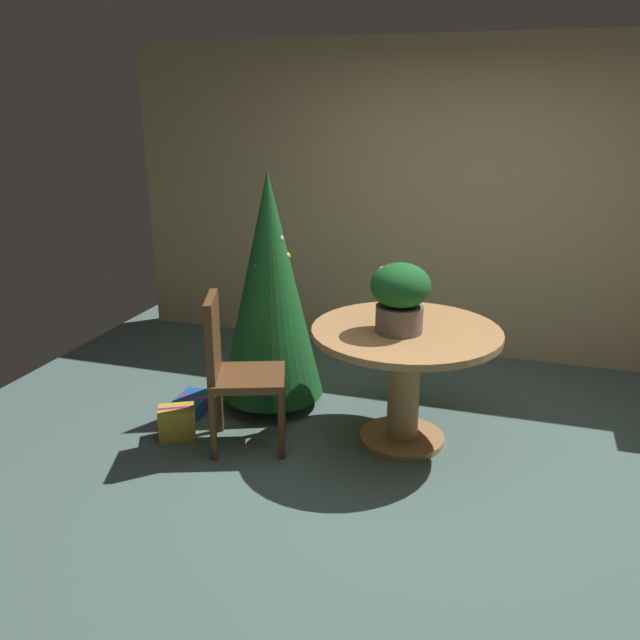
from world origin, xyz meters
name	(u,v)px	position (x,y,z in m)	size (l,w,h in m)	color
ground_plane	(421,482)	(0.00, 0.00, 0.00)	(6.60, 6.60, 0.00)	#4C6660
back_wall_panel	(472,204)	(0.00, 2.20, 1.30)	(6.00, 0.10, 2.60)	tan
round_dining_table	(405,360)	(-0.20, 0.45, 0.56)	(1.17, 1.17, 0.77)	#B27F4C
flower_vase	(400,294)	(-0.24, 0.38, 1.01)	(0.36, 0.36, 0.42)	#665B51
wooden_chair_left	(233,366)	(-1.21, 0.08, 0.54)	(0.57, 0.55, 0.99)	brown
holiday_tree	(270,287)	(-1.21, 0.72, 0.88)	(0.73, 0.73, 1.67)	brown
gift_box_gold	(177,422)	(-1.62, 0.05, 0.10)	(0.28, 0.26, 0.21)	gold
gift_box_blue	(193,404)	(-1.70, 0.43, 0.05)	(0.22, 0.30, 0.11)	#1E569E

